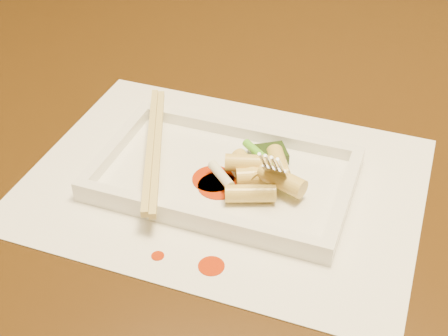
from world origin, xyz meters
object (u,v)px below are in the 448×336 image
(fork, at_px, (300,120))
(placemat, at_px, (224,182))
(chopstick_a, at_px, (150,146))
(plate_base, at_px, (224,179))
(table, at_px, (328,188))

(fork, bearing_deg, placemat, -165.58)
(chopstick_a, bearing_deg, fork, 6.75)
(placemat, height_order, plate_base, plate_base)
(table, distance_m, chopstick_a, 0.26)
(table, bearing_deg, chopstick_a, -138.38)
(plate_base, bearing_deg, chopstick_a, 180.00)
(plate_base, height_order, fork, fork)
(table, relative_size, placemat, 3.50)
(plate_base, height_order, chopstick_a, chopstick_a)
(placemat, distance_m, plate_base, 0.00)
(fork, bearing_deg, chopstick_a, -173.25)
(table, height_order, fork, fork)
(table, height_order, chopstick_a, chopstick_a)
(table, height_order, placemat, placemat)
(placemat, bearing_deg, plate_base, 0.00)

